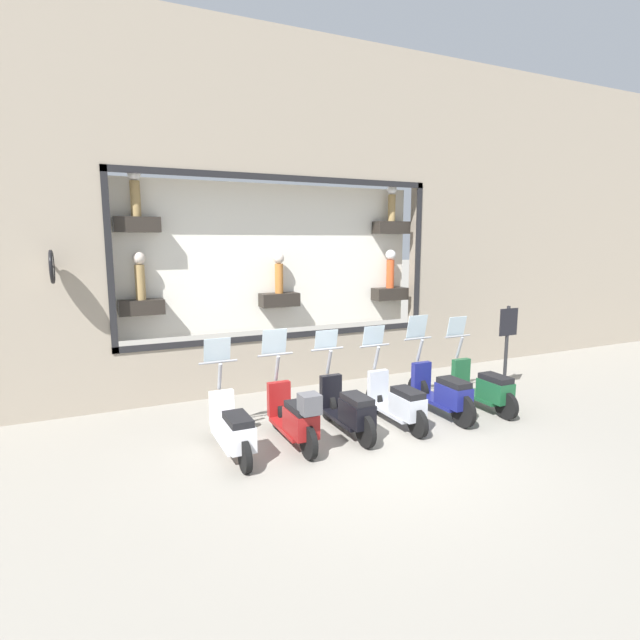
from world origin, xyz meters
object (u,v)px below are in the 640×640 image
scooter_green_0 (484,387)px  scooter_black_3 (348,409)px  scooter_red_4 (295,416)px  shop_sign_post (507,346)px  scooter_silver_2 (398,402)px  scooter_navy_1 (443,392)px  scooter_white_5 (233,429)px

scooter_green_0 → scooter_black_3: scooter_green_0 is taller
scooter_red_4 → shop_sign_post: 4.98m
shop_sign_post → scooter_silver_2: bearing=101.2°
scooter_navy_1 → scooter_white_5: size_ratio=1.01×
scooter_navy_1 → scooter_red_4: scooter_navy_1 is taller
scooter_navy_1 → scooter_white_5: scooter_navy_1 is taller
scooter_black_3 → shop_sign_post: (0.59, -3.96, 0.55)m
scooter_black_3 → scooter_white_5: (-0.00, 1.90, -0.02)m
scooter_white_5 → shop_sign_post: bearing=-84.2°
scooter_black_3 → scooter_red_4: size_ratio=1.00×
scooter_silver_2 → scooter_red_4: bearing=91.7°
scooter_white_5 → shop_sign_post: shop_sign_post is taller
scooter_silver_2 → shop_sign_post: size_ratio=0.99×
scooter_navy_1 → scooter_silver_2: size_ratio=1.01×
scooter_silver_2 → scooter_black_3: size_ratio=0.99×
scooter_navy_1 → scooter_white_5: bearing=90.2°
scooter_green_0 → scooter_red_4: scooter_red_4 is taller
scooter_green_0 → scooter_red_4: bearing=90.9°
scooter_black_3 → scooter_white_5: 1.90m
scooter_red_4 → scooter_white_5: 0.95m
scooter_silver_2 → shop_sign_post: shop_sign_post is taller
scooter_navy_1 → shop_sign_post: shop_sign_post is taller
scooter_green_0 → scooter_silver_2: size_ratio=1.00×
scooter_red_4 → scooter_silver_2: bearing=-88.3°
scooter_red_4 → scooter_white_5: (0.06, 0.95, -0.06)m
scooter_navy_1 → scooter_silver_2: scooter_navy_1 is taller
scooter_navy_1 → shop_sign_post: 2.21m
scooter_green_0 → shop_sign_post: shop_sign_post is taller
scooter_green_0 → scooter_navy_1: scooter_navy_1 is taller
scooter_black_3 → shop_sign_post: size_ratio=1.00×
scooter_navy_1 → scooter_red_4: size_ratio=1.01×
scooter_silver_2 → shop_sign_post: (0.60, -3.02, 0.57)m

